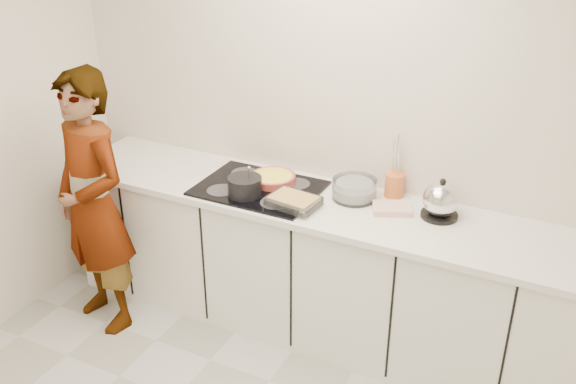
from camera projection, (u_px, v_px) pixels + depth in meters
The scene contains 12 objects.
wall_back at pixel (337, 119), 3.81m from camera, with size 3.60×0.00×2.60m, color beige.
base_cabinets at pixel (312, 268), 3.94m from camera, with size 3.20×0.58×0.87m, color white.
countertop at pixel (313, 203), 3.74m from camera, with size 3.24×0.64×0.04m, color white.
hob at pixel (259, 188), 3.85m from camera, with size 0.72×0.54×0.01m, color black.
tart_dish at pixel (273, 178), 3.90m from camera, with size 0.33×0.33×0.05m.
saucepan at pixel (245, 186), 3.73m from camera, with size 0.25×0.25×0.19m.
baking_dish at pixel (294, 201), 3.62m from camera, with size 0.30×0.24×0.05m.
mixing_bowl at pixel (354, 190), 3.72m from camera, with size 0.33×0.33×0.12m.
tea_towel at pixel (392, 208), 3.59m from camera, with size 0.21×0.15×0.03m, color white.
kettle at pixel (441, 201), 3.50m from camera, with size 0.23×0.23×0.23m.
utensil_crock at pixel (394, 185), 3.74m from camera, with size 0.11×0.11×0.14m, color orange.
cook at pixel (93, 204), 3.84m from camera, with size 0.61×0.40×1.66m, color white.
Camera 1 is at (1.35, -1.76, 2.60)m, focal length 40.00 mm.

